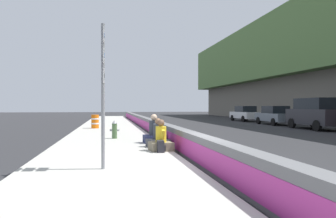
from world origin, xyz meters
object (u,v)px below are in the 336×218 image
(backpack, at_px, (161,147))
(parked_car_midline, at_px, (245,114))
(parked_car_fourth, at_px, (275,115))
(construction_barrel, at_px, (95,121))
(parked_car_third, at_px, (316,113))
(fire_hydrant, at_px, (115,129))
(route_sign_post, at_px, (103,84))
(seated_person_middle, at_px, (158,138))
(seated_person_rear, at_px, (154,134))
(seated_person_foreground, at_px, (161,141))

(backpack, bearing_deg, parked_car_midline, -31.26)
(backpack, relative_size, parked_car_fourth, 0.09)
(construction_barrel, height_order, parked_car_midline, parked_car_midline)
(construction_barrel, relative_size, parked_car_third, 0.19)
(parked_car_midline, bearing_deg, fire_hydrant, 139.26)
(route_sign_post, height_order, seated_person_middle, route_sign_post)
(route_sign_post, distance_m, fire_hydrant, 7.35)
(route_sign_post, bearing_deg, parked_car_midline, -31.93)
(fire_hydrant, relative_size, seated_person_rear, 0.72)
(parked_car_fourth, height_order, parked_car_midline, same)
(seated_person_middle, relative_size, construction_barrel, 1.15)
(seated_person_foreground, distance_m, backpack, 0.45)
(parked_car_third, bearing_deg, construction_barrel, 81.54)
(backpack, distance_m, parked_car_third, 16.13)
(seated_person_middle, distance_m, construction_barrel, 10.83)
(seated_person_foreground, relative_size, seated_person_middle, 1.00)
(fire_hydrant, distance_m, seated_person_rear, 2.63)
(seated_person_rear, bearing_deg, seated_person_middle, 178.91)
(parked_car_fourth, bearing_deg, route_sign_post, 139.84)
(seated_person_middle, relative_size, parked_car_midline, 0.24)
(parked_car_third, height_order, parked_car_fourth, parked_car_third)
(fire_hydrant, relative_size, parked_car_fourth, 0.19)
(backpack, height_order, construction_barrel, construction_barrel)
(seated_person_foreground, relative_size, parked_car_fourth, 0.24)
(parked_car_third, bearing_deg, parked_car_midline, -1.34)
(fire_hydrant, relative_size, backpack, 2.20)
(seated_person_middle, bearing_deg, fire_hydrant, 25.53)
(route_sign_post, xyz_separation_m, parked_car_fourth, (17.72, -14.95, -1.37))
(seated_person_rear, relative_size, parked_car_fourth, 0.27)
(construction_barrel, bearing_deg, seated_person_rear, -162.76)
(seated_person_foreground, relative_size, seated_person_rear, 0.90)
(fire_hydrant, bearing_deg, route_sign_post, 176.93)
(seated_person_middle, xyz_separation_m, parked_car_fourth, (13.90, -12.98, 0.38))
(backpack, bearing_deg, route_sign_post, 142.43)
(seated_person_foreground, bearing_deg, route_sign_post, 145.64)
(seated_person_middle, distance_m, parked_car_fourth, 19.02)
(seated_person_rear, xyz_separation_m, parked_car_third, (6.86, -12.82, 0.66))
(route_sign_post, relative_size, seated_person_rear, 2.96)
(seated_person_rear, xyz_separation_m, parked_car_fourth, (12.64, -12.95, 0.34))
(seated_person_foreground, xyz_separation_m, parked_car_fourth, (14.91, -13.03, 0.38))
(seated_person_rear, distance_m, parked_car_fourth, 18.10)
(fire_hydrant, xyz_separation_m, seated_person_rear, (-2.07, -1.62, -0.07))
(route_sign_post, bearing_deg, seated_person_rear, -21.49)
(parked_car_third, bearing_deg, route_sign_post, 128.84)
(seated_person_rear, distance_m, construction_barrel, 9.62)
(backpack, xyz_separation_m, construction_barrel, (11.87, 2.70, 0.28))
(seated_person_foreground, distance_m, parked_car_fourth, 19.81)
(backpack, xyz_separation_m, parked_car_fourth, (15.32, -13.11, 0.53))
(route_sign_post, relative_size, fire_hydrant, 4.09)
(seated_person_middle, distance_m, backpack, 1.43)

